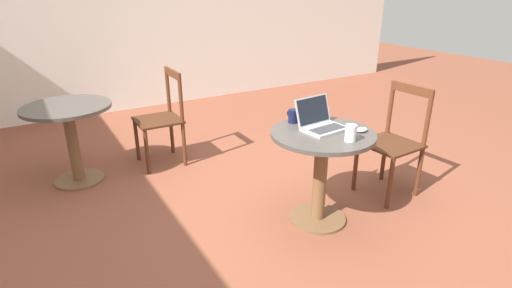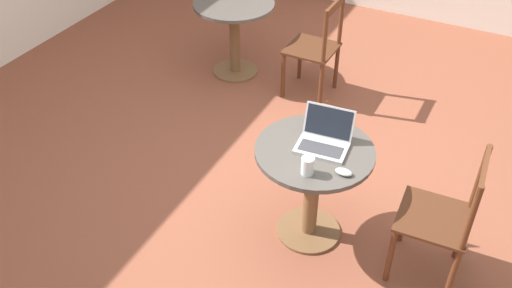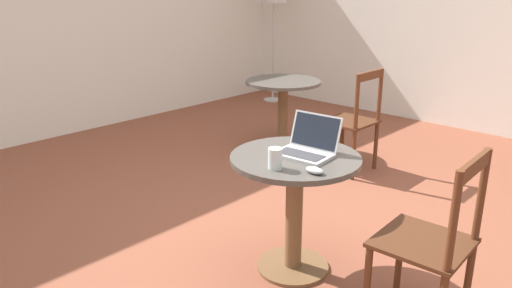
{
  "view_description": "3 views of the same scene",
  "coord_description": "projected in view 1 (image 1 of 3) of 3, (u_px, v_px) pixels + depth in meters",
  "views": [
    {
      "loc": [
        -2.36,
        1.4,
        1.67
      ],
      "look_at": [
        -0.14,
        0.08,
        0.62
      ],
      "focal_mm": 28.0,
      "sensor_mm": 36.0,
      "label": 1
    },
    {
      "loc": [
        -2.9,
        -1.22,
        2.83
      ],
      "look_at": [
        -0.37,
        0.08,
        0.6
      ],
      "focal_mm": 40.0,
      "sensor_mm": 36.0,
      "label": 2
    },
    {
      "loc": [
        -2.41,
        -1.93,
        1.63
      ],
      "look_at": [
        -0.28,
        0.07,
        0.66
      ],
      "focal_mm": 35.0,
      "sensor_mm": 36.0,
      "label": 3
    }
  ],
  "objects": [
    {
      "name": "mouse",
      "position": [
        362.0,
        130.0,
        2.75
      ],
      "size": [
        0.06,
        0.1,
        0.03
      ],
      "color": "#B7B7BC",
      "rests_on": "cafe_table_near"
    },
    {
      "name": "chair_near_front",
      "position": [
        394.0,
        142.0,
        3.26
      ],
      "size": [
        0.43,
        0.43,
        0.91
      ],
      "color": "#562D19",
      "rests_on": "ground_plane"
    },
    {
      "name": "cafe_table_near",
      "position": [
        321.0,
        158.0,
        2.83
      ],
      "size": [
        0.73,
        0.73,
        0.7
      ],
      "color": "brown",
      "rests_on": "ground_plane"
    },
    {
      "name": "chair_mid_front",
      "position": [
        162.0,
        119.0,
        3.83
      ],
      "size": [
        0.41,
        0.41,
        0.91
      ],
      "color": "#562D19",
      "rests_on": "ground_plane"
    },
    {
      "name": "drinking_glass",
      "position": [
        351.0,
        133.0,
        2.58
      ],
      "size": [
        0.07,
        0.07,
        0.11
      ],
      "color": "silver",
      "rests_on": "cafe_table_near"
    },
    {
      "name": "laptop",
      "position": [
        321.0,
        123.0,
        2.8
      ],
      "size": [
        0.29,
        0.33,
        0.21
      ],
      "color": "#B7B7BC",
      "rests_on": "cafe_table_near"
    },
    {
      "name": "mug",
      "position": [
        293.0,
        116.0,
        2.93
      ],
      "size": [
        0.11,
        0.07,
        0.1
      ],
      "color": "#141938",
      "rests_on": "cafe_table_near"
    },
    {
      "name": "wall_side",
      "position": [
        130.0,
        8.0,
        5.23
      ],
      "size": [
        0.06,
        9.4,
        2.7
      ],
      "color": "white",
      "rests_on": "ground_plane"
    },
    {
      "name": "ground_plane",
      "position": [
        256.0,
        208.0,
        3.17
      ],
      "size": [
        16.0,
        16.0,
        0.0
      ],
      "primitive_type": "plane",
      "color": "brown"
    },
    {
      "name": "cafe_table_mid",
      "position": [
        70.0,
        127.0,
        3.43
      ],
      "size": [
        0.73,
        0.73,
        0.7
      ],
      "color": "brown",
      "rests_on": "ground_plane"
    }
  ]
}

